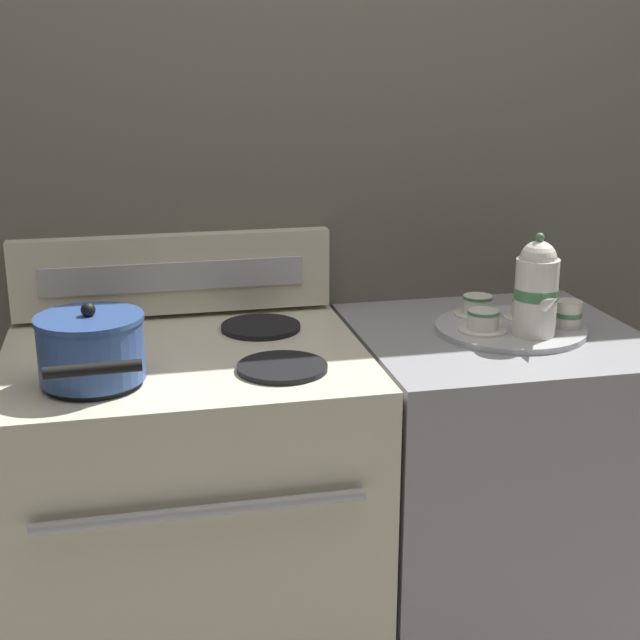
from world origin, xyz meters
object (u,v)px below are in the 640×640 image
object	(u,v)px
teacup_left	(483,321)
saucepan	(91,348)
serving_tray	(511,329)
creamer_jug	(568,314)
teapot	(537,288)
stove	(193,538)
teacup_right	(527,308)
teacup_front	(477,306)

from	to	relation	value
teacup_left	saucepan	bearing A→B (deg)	-172.06
serving_tray	creamer_jug	size ratio (longest dim) A/B	5.48
teapot	creamer_jug	world-z (taller)	teapot
saucepan	serving_tray	size ratio (longest dim) A/B	0.88
saucepan	stove	bearing A→B (deg)	37.71
teapot	teacup_right	xyz separation A→B (m)	(0.04, 0.12, -0.08)
serving_tray	teacup_front	distance (m)	0.11
teacup_right	creamer_jug	size ratio (longest dim) A/B	1.71
teacup_left	creamer_jug	distance (m)	0.20
teapot	serving_tray	bearing A→B (deg)	107.36
teacup_right	teacup_front	world-z (taller)	same
saucepan	teacup_left	world-z (taller)	saucepan
serving_tray	teacup_right	world-z (taller)	teacup_right
saucepan	teacup_front	bearing A→B (deg)	15.14
teacup_left	creamer_jug	size ratio (longest dim) A/B	1.71
stove	teacup_left	world-z (taller)	teacup_left
serving_tray	teacup_front	xyz separation A→B (m)	(-0.04, 0.10, 0.03)
teacup_left	teacup_right	size ratio (longest dim) A/B	1.00
teacup_front	saucepan	bearing A→B (deg)	-164.86
teacup_right	creamer_jug	world-z (taller)	creamer_jug
stove	teacup_right	size ratio (longest dim) A/B	8.36
creamer_jug	serving_tray	bearing A→B (deg)	164.50
teacup_left	creamer_jug	world-z (taller)	creamer_jug
teacup_left	teacup_front	bearing A→B (deg)	73.31
teapot	teacup_left	bearing A→B (deg)	154.55
teapot	teacup_right	world-z (taller)	teapot
saucepan	serving_tray	world-z (taller)	saucepan
stove	saucepan	bearing A→B (deg)	-142.29
stove	creamer_jug	world-z (taller)	creamer_jug
stove	teacup_left	size ratio (longest dim) A/B	8.36
teacup_right	teacup_front	xyz separation A→B (m)	(-0.10, 0.05, 0.00)
saucepan	teapot	size ratio (longest dim) A/B	1.31
teacup_front	stove	bearing A→B (deg)	-172.16
stove	creamer_jug	size ratio (longest dim) A/B	14.29
stove	teapot	distance (m)	0.96
serving_tray	saucepan	bearing A→B (deg)	-171.35
stove	teacup_front	distance (m)	0.86
stove	creamer_jug	bearing A→B (deg)	-2.38
serving_tray	teacup_front	size ratio (longest dim) A/B	3.20
saucepan	serving_tray	xyz separation A→B (m)	(0.94, 0.14, -0.07)
creamer_jug	stove	bearing A→B (deg)	177.62
serving_tray	teapot	world-z (taller)	teapot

